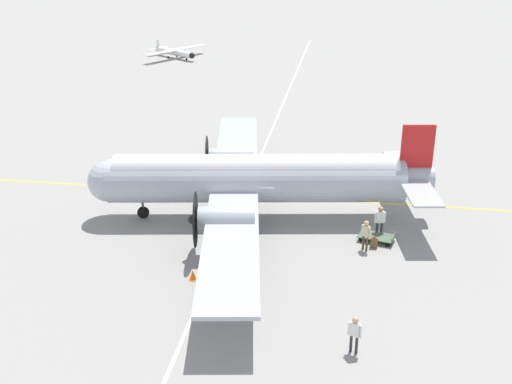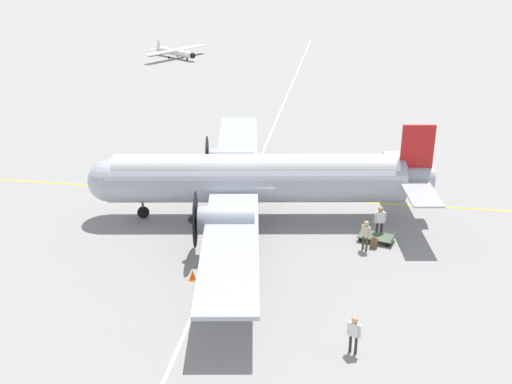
{
  "view_description": "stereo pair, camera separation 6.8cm",
  "coord_description": "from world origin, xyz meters",
  "px_view_note": "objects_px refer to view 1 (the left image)",
  "views": [
    {
      "loc": [
        5.22,
        -34.15,
        16.48
      ],
      "look_at": [
        0.0,
        0.0,
        1.65
      ],
      "focal_mm": 45.0,
      "sensor_mm": 36.0,
      "label": 1
    },
    {
      "loc": [
        5.28,
        -34.14,
        16.48
      ],
      "look_at": [
        0.0,
        0.0,
        1.65
      ],
      "focal_mm": 45.0,
      "sensor_mm": 36.0,
      "label": 2
    }
  ],
  "objects_px": {
    "traffic_cone": "(193,275)",
    "passenger_boarding": "(380,218)",
    "airliner_main": "(249,179)",
    "ramp_agent": "(366,232)",
    "crew_foreground": "(355,331)",
    "suitcase_near_door": "(374,243)",
    "light_aircraft_distant": "(175,52)",
    "baggage_cart": "(377,236)"
  },
  "relations": [
    {
      "from": "ramp_agent",
      "to": "baggage_cart",
      "type": "height_order",
      "value": "ramp_agent"
    },
    {
      "from": "ramp_agent",
      "to": "traffic_cone",
      "type": "distance_m",
      "value": 9.51
    },
    {
      "from": "light_aircraft_distant",
      "to": "traffic_cone",
      "type": "relative_size",
      "value": 16.19
    },
    {
      "from": "ramp_agent",
      "to": "baggage_cart",
      "type": "relative_size",
      "value": 0.81
    },
    {
      "from": "crew_foreground",
      "to": "ramp_agent",
      "type": "height_order",
      "value": "ramp_agent"
    },
    {
      "from": "baggage_cart",
      "to": "traffic_cone",
      "type": "bearing_deg",
      "value": 46.01
    },
    {
      "from": "baggage_cart",
      "to": "light_aircraft_distant",
      "type": "height_order",
      "value": "light_aircraft_distant"
    },
    {
      "from": "airliner_main",
      "to": "ramp_agent",
      "type": "relative_size",
      "value": 15.58
    },
    {
      "from": "passenger_boarding",
      "to": "baggage_cart",
      "type": "relative_size",
      "value": 0.86
    },
    {
      "from": "passenger_boarding",
      "to": "ramp_agent",
      "type": "xyz_separation_m",
      "value": [
        -0.79,
        -1.71,
        -0.06
      ]
    },
    {
      "from": "suitcase_near_door",
      "to": "traffic_cone",
      "type": "relative_size",
      "value": 1.23
    },
    {
      "from": "airliner_main",
      "to": "suitcase_near_door",
      "type": "distance_m",
      "value": 8.08
    },
    {
      "from": "traffic_cone",
      "to": "passenger_boarding",
      "type": "bearing_deg",
      "value": 33.54
    },
    {
      "from": "suitcase_near_door",
      "to": "baggage_cart",
      "type": "xyz_separation_m",
      "value": [
        0.17,
        0.82,
        -0.03
      ]
    },
    {
      "from": "airliner_main",
      "to": "traffic_cone",
      "type": "bearing_deg",
      "value": 68.8
    },
    {
      "from": "passenger_boarding",
      "to": "suitcase_near_door",
      "type": "distance_m",
      "value": 1.63
    },
    {
      "from": "crew_foreground",
      "to": "light_aircraft_distant",
      "type": "relative_size",
      "value": 0.2
    },
    {
      "from": "airliner_main",
      "to": "baggage_cart",
      "type": "xyz_separation_m",
      "value": [
        7.45,
        -1.91,
        -2.23
      ]
    },
    {
      "from": "airliner_main",
      "to": "passenger_boarding",
      "type": "distance_m",
      "value": 7.82
    },
    {
      "from": "passenger_boarding",
      "to": "traffic_cone",
      "type": "bearing_deg",
      "value": 23.76
    },
    {
      "from": "crew_foreground",
      "to": "ramp_agent",
      "type": "bearing_deg",
      "value": 107.15
    },
    {
      "from": "ramp_agent",
      "to": "traffic_cone",
      "type": "xyz_separation_m",
      "value": [
        -8.4,
        -4.38,
        -0.82
      ]
    },
    {
      "from": "passenger_boarding",
      "to": "light_aircraft_distant",
      "type": "height_order",
      "value": "light_aircraft_distant"
    },
    {
      "from": "airliner_main",
      "to": "baggage_cart",
      "type": "bearing_deg",
      "value": 156.6
    },
    {
      "from": "traffic_cone",
      "to": "light_aircraft_distant",
      "type": "bearing_deg",
      "value": 106.17
    },
    {
      "from": "crew_foreground",
      "to": "baggage_cart",
      "type": "xyz_separation_m",
      "value": [
        1.15,
        10.17,
        -0.78
      ]
    },
    {
      "from": "crew_foreground",
      "to": "ramp_agent",
      "type": "xyz_separation_m",
      "value": [
        0.49,
        9.02,
        0.01
      ]
    },
    {
      "from": "airliner_main",
      "to": "crew_foreground",
      "type": "xyz_separation_m",
      "value": [
        6.3,
        -12.09,
        -1.45
      ]
    },
    {
      "from": "suitcase_near_door",
      "to": "baggage_cart",
      "type": "bearing_deg",
      "value": 78.03
    },
    {
      "from": "crew_foreground",
      "to": "baggage_cart",
      "type": "distance_m",
      "value": 10.27
    },
    {
      "from": "suitcase_near_door",
      "to": "passenger_boarding",
      "type": "bearing_deg",
      "value": 77.72
    },
    {
      "from": "crew_foreground",
      "to": "ramp_agent",
      "type": "distance_m",
      "value": 9.03
    },
    {
      "from": "passenger_boarding",
      "to": "ramp_agent",
      "type": "height_order",
      "value": "passenger_boarding"
    },
    {
      "from": "light_aircraft_distant",
      "to": "passenger_boarding",
      "type": "bearing_deg",
      "value": -28.99
    },
    {
      "from": "light_aircraft_distant",
      "to": "baggage_cart",
      "type": "bearing_deg",
      "value": -29.39
    },
    {
      "from": "passenger_boarding",
      "to": "light_aircraft_distant",
      "type": "distance_m",
      "value": 52.38
    },
    {
      "from": "suitcase_near_door",
      "to": "traffic_cone",
      "type": "distance_m",
      "value": 10.06
    },
    {
      "from": "airliner_main",
      "to": "traffic_cone",
      "type": "relative_size",
      "value": 51.28
    },
    {
      "from": "passenger_boarding",
      "to": "traffic_cone",
      "type": "distance_m",
      "value": 11.06
    },
    {
      "from": "airliner_main",
      "to": "light_aircraft_distant",
      "type": "height_order",
      "value": "airliner_main"
    },
    {
      "from": "airliner_main",
      "to": "crew_foreground",
      "type": "relative_size",
      "value": 15.68
    },
    {
      "from": "crew_foreground",
      "to": "suitcase_near_door",
      "type": "relative_size",
      "value": 2.66
    }
  ]
}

